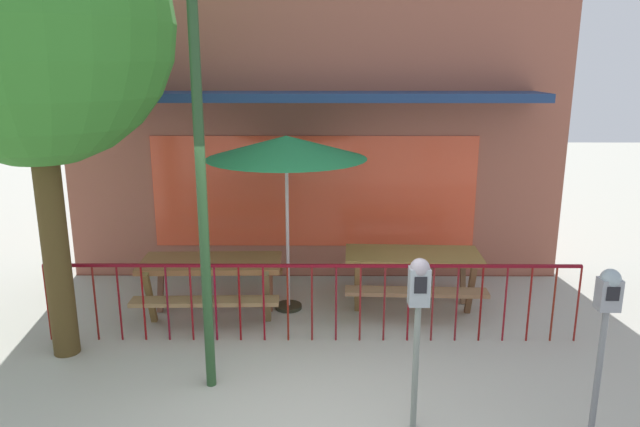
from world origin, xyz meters
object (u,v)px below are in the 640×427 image
object	(u,v)px
patio_umbrella	(286,148)
street_lamp	(198,120)
parking_meter_near	(607,310)
parking_meter_far	(419,300)
picnic_table_left	(211,272)
picnic_table_right	(412,265)
street_tree	(29,25)

from	to	relation	value
patio_umbrella	street_lamp	size ratio (longest dim) A/B	0.56
parking_meter_near	parking_meter_far	world-z (taller)	parking_meter_far
picnic_table_left	picnic_table_right	xyz separation A→B (m)	(2.66, 0.32, 0.00)
street_lamp	picnic_table_right	bearing A→B (deg)	40.59
street_tree	patio_umbrella	bearing A→B (deg)	27.11
picnic_table_left	street_tree	bearing A→B (deg)	-146.08
picnic_table_left	parking_meter_far	size ratio (longest dim) A/B	1.12
picnic_table_left	street_lamp	distance (m)	2.74
picnic_table_right	parking_meter_near	bearing A→B (deg)	-67.49
parking_meter_near	picnic_table_right	bearing A→B (deg)	112.51
picnic_table_left	street_tree	distance (m)	3.52
parking_meter_far	picnic_table_left	bearing A→B (deg)	133.01
picnic_table_left	picnic_table_right	bearing A→B (deg)	6.79
street_tree	parking_meter_far	bearing A→B (deg)	-20.64
street_tree	street_lamp	world-z (taller)	street_tree
parking_meter_near	parking_meter_far	bearing A→B (deg)	175.24
street_lamp	parking_meter_near	bearing A→B (deg)	-13.62
patio_umbrella	street_lamp	bearing A→B (deg)	-109.34
picnic_table_right	picnic_table_left	bearing A→B (deg)	-173.21
picnic_table_left	parking_meter_far	distance (m)	3.41
picnic_table_right	street_lamp	world-z (taller)	street_lamp
parking_meter_near	street_tree	bearing A→B (deg)	163.79
street_lamp	patio_umbrella	bearing A→B (deg)	70.66
parking_meter_far	street_tree	xyz separation A→B (m)	(-3.79, 1.43, 2.36)
patio_umbrella	picnic_table_right	bearing A→B (deg)	1.95
picnic_table_left	street_tree	xyz separation A→B (m)	(-1.51, -1.02, 3.01)
parking_meter_near	street_lamp	size ratio (longest dim) A/B	0.38
patio_umbrella	parking_meter_far	world-z (taller)	patio_umbrella
picnic_table_right	parking_meter_far	world-z (taller)	parking_meter_far
parking_meter_far	street_tree	size ratio (longest dim) A/B	0.32
parking_meter_near	street_tree	size ratio (longest dim) A/B	0.31
picnic_table_right	street_tree	bearing A→B (deg)	-162.26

